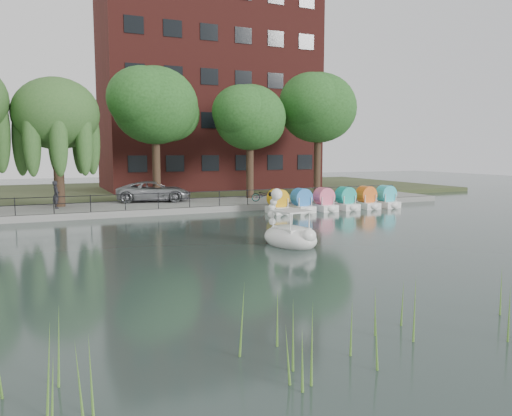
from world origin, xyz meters
TOP-DOWN VIEW (x-y plane):
  - ground_plane at (0.00, 0.00)m, footprint 120.00×120.00m
  - promenade at (0.00, 16.00)m, footprint 40.00×6.00m
  - kerb at (0.00, 13.05)m, footprint 40.00×0.25m
  - land_strip at (0.00, 30.00)m, footprint 60.00×22.00m
  - railing at (0.00, 13.25)m, footprint 32.00×0.05m
  - apartment_building at (7.00, 29.97)m, footprint 20.00×10.07m
  - willow_mid at (-7.50, 17.00)m, footprint 5.32×5.32m
  - broadleaf_center at (-1.00, 18.00)m, footprint 6.00×6.00m
  - broadleaf_right at (6.00, 17.50)m, footprint 5.40×5.40m
  - broadleaf_far at (12.50, 18.50)m, footprint 6.30×6.30m
  - minivan at (-1.30, 17.62)m, footprint 4.07×6.38m
  - bicycle at (5.76, 14.47)m, footprint 1.29×1.81m
  - pedestrian at (-7.76, 15.86)m, footprint 0.52×0.74m
  - swan_boat at (0.80, 1.21)m, footprint 2.28×3.07m
  - pedal_boat_row at (9.40, 10.96)m, footprint 9.65×1.70m

SIDE VIEW (x-z plane):
  - ground_plane at x=0.00m, z-range 0.00..0.00m
  - land_strip at x=0.00m, z-range 0.00..0.36m
  - promenade at x=0.00m, z-range 0.00..0.40m
  - kerb at x=0.00m, z-range 0.00..0.40m
  - swan_boat at x=0.80m, z-range -0.66..1.69m
  - pedal_boat_row at x=9.40m, z-range -0.09..1.31m
  - bicycle at x=5.76m, z-range 0.40..1.40m
  - railing at x=0.00m, z-range 0.65..1.65m
  - minivan at x=-1.30m, z-range 0.40..2.04m
  - pedestrian at x=-7.76m, z-range 0.40..2.38m
  - willow_mid at x=-7.50m, z-range 2.17..10.32m
  - broadleaf_right at x=6.00m, z-range 2.22..10.55m
  - broadleaf_center at x=-1.00m, z-range 2.44..11.69m
  - broadleaf_far at x=12.50m, z-range 2.54..12.25m
  - apartment_building at x=7.00m, z-range 0.36..18.36m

